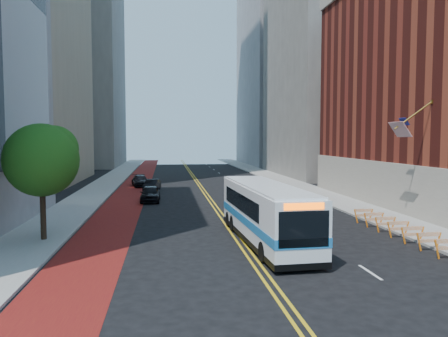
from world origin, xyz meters
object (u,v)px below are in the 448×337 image
transit_bus (265,212)px  car_a (150,194)px  car_b (152,185)px  street_tree (43,157)px  car_c (140,181)px

transit_bus → car_a: 18.62m
car_b → transit_bus: bearing=-63.8°
street_tree → car_a: bearing=70.2°
transit_bus → car_c: bearing=103.3°
street_tree → car_a: size_ratio=1.51×
car_b → street_tree: bearing=-92.2°
car_a → car_b: 8.70m
car_b → car_c: car_c is taller
car_b → car_c: size_ratio=0.83×
car_a → car_b: size_ratio=1.14×
street_tree → car_a: 16.85m
transit_bus → car_a: size_ratio=2.77×
car_b → car_a: bearing=-78.8°
car_b → car_c: 5.07m
car_b → car_c: (-1.58, 4.82, 0.04)m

